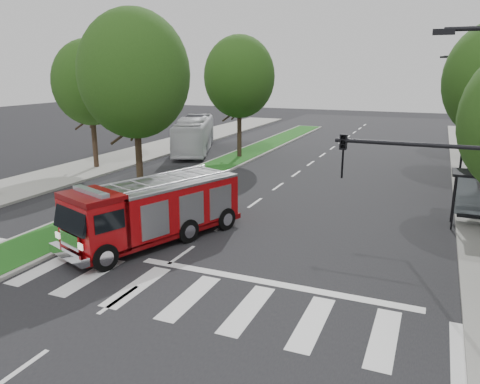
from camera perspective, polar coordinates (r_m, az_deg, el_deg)
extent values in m
plane|color=black|center=(18.69, -7.11, -7.63)|extent=(140.00, 140.00, 0.00)
cube|color=gray|center=(34.80, -19.78, 2.26)|extent=(5.00, 80.00, 0.15)
cube|color=gray|center=(36.74, -1.30, 3.75)|extent=(3.00, 50.00, 0.14)
cube|color=#194E16|center=(36.73, -1.30, 3.86)|extent=(2.60, 49.50, 0.02)
cylinder|color=black|center=(23.08, 24.62, -1.25)|extent=(0.08, 0.08, 2.50)
cylinder|color=black|center=(24.24, 24.57, -0.53)|extent=(0.08, 0.08, 2.50)
cylinder|color=black|center=(39.33, 26.77, 5.73)|extent=(0.36, 0.36, 3.96)
cylinder|color=black|center=(26.04, -12.20, 3.86)|extent=(0.36, 0.36, 4.62)
ellipsoid|color=#16370F|center=(25.60, -12.76, 13.83)|extent=(5.80, 5.80, 6.67)
cylinder|color=black|center=(38.21, -0.08, 7.41)|extent=(0.36, 0.36, 4.40)
ellipsoid|color=#16370F|center=(37.91, -0.08, 13.87)|extent=(5.60, 5.60, 6.44)
cylinder|color=black|center=(35.60, -17.31, 6.03)|extent=(0.36, 0.36, 4.18)
ellipsoid|color=#16370F|center=(35.26, -17.82, 12.60)|extent=(5.20, 5.20, 5.98)
cube|color=black|center=(11.43, 23.60, 17.46)|extent=(0.45, 0.20, 0.12)
cylinder|color=black|center=(11.53, 21.36, 5.37)|extent=(4.00, 0.10, 0.10)
imported|color=black|center=(11.78, 12.40, 4.24)|extent=(0.18, 0.22, 1.10)
cylinder|color=black|center=(35.08, 25.88, 8.26)|extent=(0.16, 0.16, 8.00)
cylinder|color=black|center=(34.93, 25.09, 14.76)|extent=(1.80, 0.10, 0.10)
cube|color=black|center=(34.91, 23.57, 14.84)|extent=(0.45, 0.20, 0.12)
cube|color=#620507|center=(20.18, -10.06, -4.61)|extent=(4.92, 8.18, 0.23)
cube|color=#97080B|center=(20.31, -8.50, -1.51)|extent=(4.27, 6.42, 1.87)
cube|color=#97080B|center=(18.39, -17.43, -3.77)|extent=(2.78, 2.39, 1.96)
cube|color=#B2B2B7|center=(20.06, -8.60, 1.19)|extent=(4.27, 6.42, 0.11)
cylinder|color=#B2B2B7|center=(20.67, -10.08, 2.06)|extent=(2.04, 5.29, 0.09)
cylinder|color=#B2B2B7|center=(19.38, -7.08, 1.33)|extent=(2.04, 5.29, 0.09)
cube|color=silver|center=(18.23, -20.16, -7.15)|extent=(2.39, 1.15, 0.33)
cube|color=#8C99A5|center=(18.05, -17.74, 0.03)|extent=(2.04, 1.02, 0.17)
cylinder|color=black|center=(19.48, -19.52, -5.83)|extent=(0.66, 1.08, 1.03)
cylinder|color=black|center=(17.69, -16.25, -7.65)|extent=(0.66, 1.08, 1.03)
cylinder|color=black|center=(21.40, -10.20, -3.35)|extent=(0.66, 1.08, 1.03)
cylinder|color=black|center=(19.80, -6.45, -4.71)|extent=(0.66, 1.08, 1.03)
cylinder|color=black|center=(22.74, -5.68, -2.10)|extent=(0.66, 1.08, 1.03)
cylinder|color=black|center=(21.23, -1.84, -3.27)|extent=(0.66, 1.08, 1.03)
imported|color=silver|center=(41.52, -5.59, 6.98)|extent=(6.42, 11.06, 3.03)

